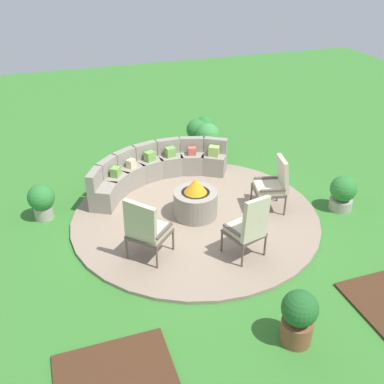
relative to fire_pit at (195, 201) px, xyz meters
name	(u,v)px	position (x,y,z in m)	size (l,w,h in m)	color
ground_plane	(195,217)	(0.00, 0.00, -0.37)	(24.00, 24.00, 0.00)	#387A2D
patio_circle	(195,216)	(0.00, 0.00, -0.34)	(4.65, 4.65, 0.06)	gray
fire_pit	(195,201)	(0.00, 0.00, 0.00)	(0.82, 0.82, 0.78)	gray
curved_stone_bench	(155,169)	(-0.38, 1.51, 0.00)	(3.20, 1.50, 0.77)	gray
lounge_chair_front_left	(146,228)	(-1.17, -0.95, 0.26)	(0.83, 0.85, 1.14)	brown
lounge_chair_front_right	(249,227)	(0.38, -1.45, 0.27)	(0.68, 0.69, 1.16)	brown
lounge_chair_back_left	(274,183)	(1.48, -0.26, 0.25)	(0.71, 0.67, 1.07)	brown
potted_plant_0	(207,139)	(1.16, 2.44, 0.12)	(0.58, 0.58, 0.87)	#605B56
potted_plant_1	(197,133)	(1.07, 2.94, 0.08)	(0.52, 0.52, 0.79)	#605B56
potted_plant_2	(299,316)	(0.26, -3.23, 0.06)	(0.48, 0.48, 0.80)	brown
potted_plant_3	(205,129)	(1.38, 3.23, 0.04)	(0.46, 0.46, 0.73)	#605B56
potted_plant_4	(42,200)	(-2.71, 0.92, 0.02)	(0.50, 0.50, 0.70)	#A89E8E
potted_plant_5	(343,192)	(2.79, -0.63, 0.00)	(0.51, 0.51, 0.71)	#A89E8E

